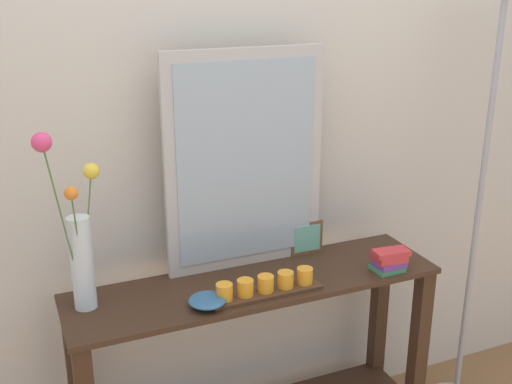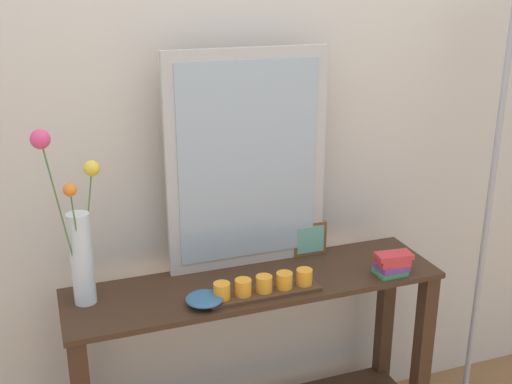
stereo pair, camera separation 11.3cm
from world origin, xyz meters
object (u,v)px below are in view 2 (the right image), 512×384
at_px(mirror_leaning, 248,162).
at_px(picture_frame_small, 310,239).
at_px(book_stack, 392,263).
at_px(console_table, 256,359).
at_px(candle_tray, 264,287).
at_px(decorative_bowl, 205,299).
at_px(floor_lamp, 500,123).
at_px(tall_vase_left, 78,240).

bearing_deg(mirror_leaning, picture_frame_small, -2.15).
bearing_deg(book_stack, mirror_leaning, 150.50).
bearing_deg(console_table, candle_tray, -94.27).
distance_m(decorative_bowl, floor_lamp, 1.27).
bearing_deg(candle_tray, book_stack, -1.56).
relative_size(console_table, candle_tray, 3.40).
relative_size(console_table, floor_lamp, 0.69).
bearing_deg(picture_frame_small, book_stack, -50.04).
bearing_deg(console_table, picture_frame_small, 26.75).
bearing_deg(candle_tray, mirror_leaning, 83.26).
bearing_deg(floor_lamp, tall_vase_left, 177.71).
bearing_deg(book_stack, tall_vase_left, 171.55).
height_order(console_table, tall_vase_left, tall_vase_left).
bearing_deg(decorative_bowl, console_table, 25.46).
height_order(tall_vase_left, decorative_bowl, tall_vase_left).
distance_m(tall_vase_left, floor_lamp, 1.57).
relative_size(candle_tray, decorative_bowl, 3.14).
relative_size(picture_frame_small, book_stack, 0.99).
bearing_deg(candle_tray, console_table, 85.73).
distance_m(console_table, picture_frame_small, 0.49).
bearing_deg(book_stack, floor_lamp, 11.22).
bearing_deg(mirror_leaning, book_stack, -29.50).
distance_m(console_table, candle_tray, 0.36).
xyz_separation_m(mirror_leaning, decorative_bowl, (-0.24, -0.25, -0.37)).
height_order(mirror_leaning, book_stack, mirror_leaning).
bearing_deg(floor_lamp, picture_frame_small, 167.52).
height_order(mirror_leaning, picture_frame_small, mirror_leaning).
height_order(console_table, candle_tray, candle_tray).
height_order(tall_vase_left, floor_lamp, floor_lamp).
relative_size(mirror_leaning, candle_tray, 2.02).
height_order(tall_vase_left, book_stack, tall_vase_left).
bearing_deg(candle_tray, picture_frame_small, 40.42).
bearing_deg(decorative_bowl, tall_vase_left, 158.23).
bearing_deg(tall_vase_left, mirror_leaning, 9.44).
distance_m(mirror_leaning, picture_frame_small, 0.41).
bearing_deg(book_stack, candle_tray, 178.44).
xyz_separation_m(tall_vase_left, book_stack, (1.06, -0.16, -0.18)).
xyz_separation_m(console_table, book_stack, (0.48, -0.11, 0.36)).
distance_m(candle_tray, floor_lamp, 1.08).
xyz_separation_m(picture_frame_small, decorative_bowl, (-0.48, -0.24, -0.04)).
bearing_deg(console_table, mirror_leaning, 81.58).
bearing_deg(candle_tray, floor_lamp, 4.88).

